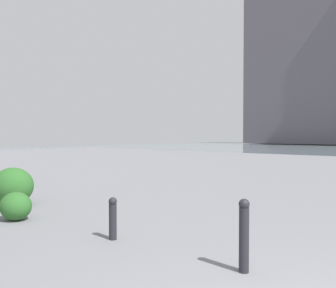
# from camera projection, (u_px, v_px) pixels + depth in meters

# --- Properties ---
(building_annex) EXTENTS (17.75, 10.79, 42.04)m
(building_annex) POSITION_uv_depth(u_px,v_px,m) (302.00, 33.00, 65.49)
(building_annex) COLOR #5B5660
(building_annex) RESTS_ON ground
(bollard_near) EXTENTS (0.13, 0.13, 0.87)m
(bollard_near) POSITION_uv_depth(u_px,v_px,m) (244.00, 234.00, 4.28)
(bollard_near) COLOR #232328
(bollard_near) RESTS_ON ground
(bollard_mid) EXTENTS (0.13, 0.13, 0.66)m
(bollard_mid) POSITION_uv_depth(u_px,v_px,m) (113.00, 217.00, 5.62)
(bollard_mid) COLOR #232328
(bollard_mid) RESTS_ON ground
(shrub_low) EXTENTS (1.01, 0.91, 0.86)m
(shrub_low) POSITION_uv_depth(u_px,v_px,m) (13.00, 186.00, 8.45)
(shrub_low) COLOR #2D6628
(shrub_low) RESTS_ON ground
(shrub_wide) EXTENTS (0.63, 0.57, 0.54)m
(shrub_wide) POSITION_uv_depth(u_px,v_px,m) (16.00, 206.00, 6.89)
(shrub_wide) COLOR #2D6628
(shrub_wide) RESTS_ON ground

